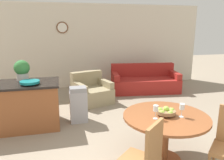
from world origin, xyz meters
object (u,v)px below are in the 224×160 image
(dining_table, at_px, (165,126))
(kitchen_island, at_px, (23,105))
(fruit_bowl, at_px, (166,111))
(trash_bin, at_px, (78,105))
(wine_glass_left, at_px, (156,109))
(couch, at_px, (144,82))
(teal_bowl, at_px, (30,82))
(wine_glass_right, at_px, (182,107))
(potted_plant, at_px, (22,70))
(armchair, at_px, (91,92))
(dining_chair_near_left, at_px, (144,158))

(dining_table, relative_size, kitchen_island, 0.85)
(fruit_bowl, xyz_separation_m, trash_bin, (-1.09, 1.73, -0.41))
(wine_glass_left, bearing_deg, fruit_bowl, 20.07)
(wine_glass_left, relative_size, couch, 0.09)
(kitchen_island, height_order, teal_bowl, teal_bowl)
(wine_glass_right, distance_m, teal_bowl, 2.74)
(dining_table, bearing_deg, teal_bowl, 141.94)
(trash_bin, bearing_deg, potted_plant, 168.73)
(dining_table, relative_size, wine_glass_right, 6.29)
(kitchen_island, relative_size, potted_plant, 3.52)
(kitchen_island, height_order, trash_bin, kitchen_island)
(kitchen_island, height_order, potted_plant, potted_plant)
(teal_bowl, relative_size, couch, 0.17)
(potted_plant, distance_m, trash_bin, 1.33)
(dining_table, distance_m, trash_bin, 2.06)
(teal_bowl, relative_size, armchair, 0.32)
(dining_chair_near_left, bearing_deg, teal_bowl, 81.18)
(wine_glass_left, bearing_deg, armchair, 98.42)
(wine_glass_left, relative_size, wine_glass_right, 1.00)
(wine_glass_left, distance_m, potted_plant, 2.83)
(dining_chair_near_left, xyz_separation_m, potted_plant, (-1.59, 2.57, 0.60))
(dining_table, height_order, potted_plant, potted_plant)
(armchair, bearing_deg, dining_chair_near_left, -106.46)
(dining_chair_near_left, height_order, teal_bowl, teal_bowl)
(dining_table, bearing_deg, fruit_bowl, 110.48)
(fruit_bowl, distance_m, teal_bowl, 2.53)
(wine_glass_left, xyz_separation_m, kitchen_island, (-1.99, 1.79, -0.41))
(fruit_bowl, height_order, teal_bowl, teal_bowl)
(wine_glass_right, xyz_separation_m, kitchen_island, (-2.37, 1.82, -0.41))
(dining_chair_near_left, xyz_separation_m, wine_glass_right, (0.76, 0.52, 0.34))
(wine_glass_right, height_order, teal_bowl, teal_bowl)
(kitchen_island, bearing_deg, wine_glass_left, -41.96)
(couch, bearing_deg, dining_table, -100.01)
(teal_bowl, height_order, potted_plant, potted_plant)
(fruit_bowl, distance_m, wine_glass_right, 0.23)
(fruit_bowl, bearing_deg, teal_bowl, 141.96)
(kitchen_island, height_order, couch, kitchen_island)
(fruit_bowl, bearing_deg, dining_table, -69.52)
(fruit_bowl, bearing_deg, wine_glass_right, -29.36)
(fruit_bowl, relative_size, wine_glass_right, 1.38)
(dining_table, distance_m, dining_chair_near_left, 0.85)
(dining_chair_near_left, bearing_deg, couch, 25.95)
(teal_bowl, distance_m, trash_bin, 1.09)
(wine_glass_right, height_order, armchair, wine_glass_right)
(wine_glass_left, relative_size, trash_bin, 0.26)
(kitchen_island, relative_size, teal_bowl, 4.02)
(fruit_bowl, distance_m, potted_plant, 2.93)
(dining_table, xyz_separation_m, trash_bin, (-1.09, 1.73, -0.19))
(wine_glass_left, bearing_deg, potted_plant, 134.29)
(wine_glass_left, xyz_separation_m, wine_glass_right, (0.38, -0.03, 0.00))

